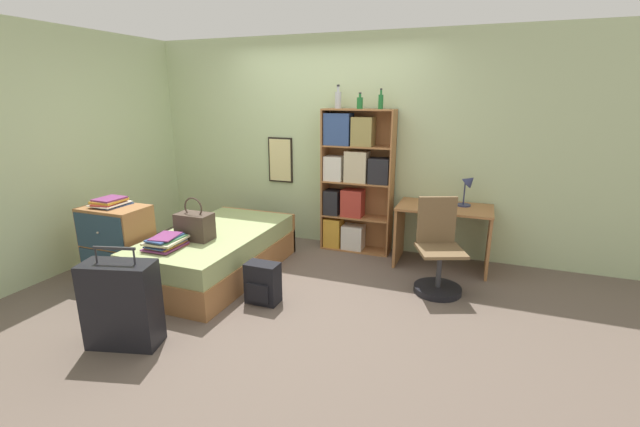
% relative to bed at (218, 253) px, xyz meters
% --- Properties ---
extents(ground_plane, '(14.00, 14.00, 0.00)m').
position_rel_bed_xyz_m(ground_plane, '(0.76, -0.02, -0.24)').
color(ground_plane, '#66564C').
extents(wall_back, '(10.00, 0.09, 2.60)m').
position_rel_bed_xyz_m(wall_back, '(0.75, 1.44, 1.06)').
color(wall_back, beige).
rests_on(wall_back, ground_plane).
extents(wall_left, '(0.06, 10.00, 2.60)m').
position_rel_bed_xyz_m(wall_left, '(-1.65, -0.02, 1.06)').
color(wall_left, beige).
rests_on(wall_left, ground_plane).
extents(bed, '(1.02, 1.88, 0.48)m').
position_rel_bed_xyz_m(bed, '(0.00, 0.00, 0.00)').
color(bed, '#A36B3D').
rests_on(bed, ground_plane).
extents(handbag, '(0.35, 0.21, 0.43)m').
position_rel_bed_xyz_m(handbag, '(-0.05, -0.29, 0.39)').
color(handbag, '#47382D').
rests_on(handbag, bed).
extents(book_stack_on_bed, '(0.33, 0.38, 0.12)m').
position_rel_bed_xyz_m(book_stack_on_bed, '(-0.15, -0.61, 0.30)').
color(book_stack_on_bed, '#B2382D').
rests_on(book_stack_on_bed, bed).
extents(suitcase, '(0.59, 0.39, 0.81)m').
position_rel_bed_xyz_m(suitcase, '(0.11, -1.44, 0.10)').
color(suitcase, black).
rests_on(suitcase, ground_plane).
extents(dresser, '(0.65, 0.46, 0.79)m').
position_rel_bed_xyz_m(dresser, '(-0.89, -0.48, 0.16)').
color(dresser, '#A36B3D').
rests_on(dresser, ground_plane).
extents(magazine_pile_on_dresser, '(0.30, 0.37, 0.08)m').
position_rel_bed_xyz_m(magazine_pile_on_dresser, '(-0.94, -0.46, 0.59)').
color(magazine_pile_on_dresser, '#334C84').
rests_on(magazine_pile_on_dresser, dresser).
extents(bookcase, '(0.86, 0.28, 1.74)m').
position_rel_bed_xyz_m(bookcase, '(1.13, 1.25, 0.65)').
color(bookcase, '#A36B3D').
rests_on(bookcase, ground_plane).
extents(bottle_green, '(0.08, 0.08, 0.27)m').
position_rel_bed_xyz_m(bottle_green, '(0.94, 1.26, 1.60)').
color(bottle_green, '#B7BCC1').
rests_on(bottle_green, bookcase).
extents(bottle_brown, '(0.07, 0.07, 0.18)m').
position_rel_bed_xyz_m(bottle_brown, '(1.22, 1.21, 1.57)').
color(bottle_brown, '#1E6B2D').
rests_on(bottle_brown, bookcase).
extents(bottle_clear, '(0.06, 0.06, 0.23)m').
position_rel_bed_xyz_m(bottle_clear, '(1.46, 1.24, 1.58)').
color(bottle_clear, '#1E6B2D').
rests_on(bottle_clear, bookcase).
extents(desk, '(1.02, 0.60, 0.70)m').
position_rel_bed_xyz_m(desk, '(2.26, 1.09, 0.24)').
color(desk, '#A36B3D').
rests_on(desk, ground_plane).
extents(desk_lamp, '(0.21, 0.16, 0.37)m').
position_rel_bed_xyz_m(desk_lamp, '(2.48, 1.20, 0.70)').
color(desk_lamp, navy).
rests_on(desk_lamp, desk).
extents(desk_chair, '(0.55, 0.55, 0.93)m').
position_rel_bed_xyz_m(desk_chair, '(2.28, 0.42, 0.06)').
color(desk_chair, black).
rests_on(desk_chair, ground_plane).
extents(backpack, '(0.31, 0.22, 0.39)m').
position_rel_bed_xyz_m(backpack, '(0.78, -0.43, -0.05)').
color(backpack, black).
rests_on(backpack, ground_plane).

